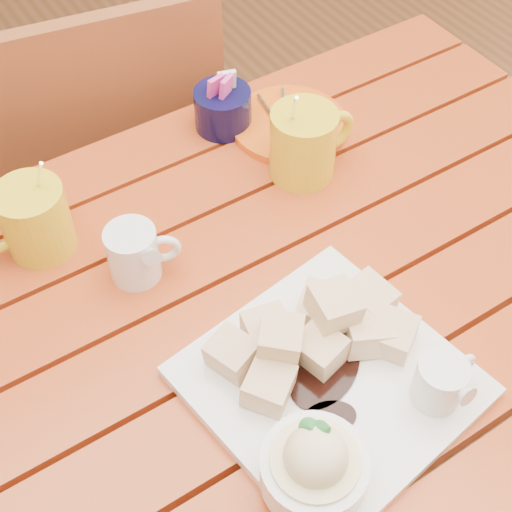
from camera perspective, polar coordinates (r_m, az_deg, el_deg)
ground at (r=1.59m, az=0.85°, el=-19.44°), size 5.00×5.00×0.00m
table at (r=1.01m, az=1.27°, el=-6.80°), size 1.20×0.79×0.75m
dessert_plate at (r=0.81m, az=5.83°, el=-10.59°), size 0.32×0.32×0.12m
coffee_mug_left at (r=0.98m, az=-17.42°, el=2.81°), size 0.13×0.09×0.15m
coffee_mug_right at (r=1.04m, az=3.93°, el=9.06°), size 0.14×0.10×0.16m
cream_pitcher at (r=0.92m, az=-9.67°, el=0.29°), size 0.10×0.08×0.08m
sugar_caddy at (r=1.13m, az=-2.68°, el=11.74°), size 0.09×0.09×0.10m
orange_saucer at (r=1.15m, az=2.74°, el=10.54°), size 0.18×0.18×0.02m
chair_far at (r=1.47m, az=-11.81°, el=6.96°), size 0.49×0.49×0.90m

